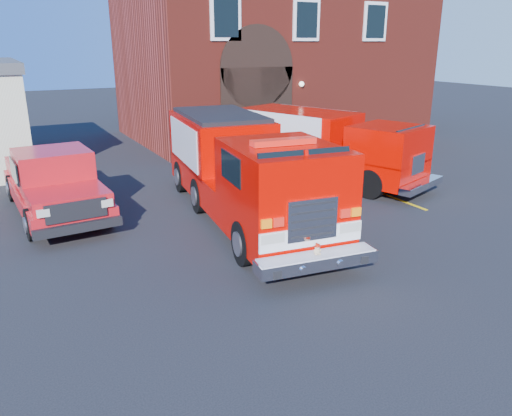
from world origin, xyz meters
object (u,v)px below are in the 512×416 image
pickup_truck (54,183)px  secondary_truck (325,144)px  fire_station (270,57)px  fire_engine (243,169)px

pickup_truck → secondary_truck: size_ratio=0.78×
secondary_truck → pickup_truck: bearing=176.7°
fire_station → fire_engine: fire_station is taller
pickup_truck → fire_engine: bearing=-32.6°
fire_station → fire_engine: size_ratio=1.57×
fire_station → pickup_truck: bearing=-144.2°
fire_engine → pickup_truck: size_ratio=1.52×
fire_station → pickup_truck: fire_station is taller
secondary_truck → fire_engine: bearing=-151.7°
fire_engine → secondary_truck: fire_engine is taller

